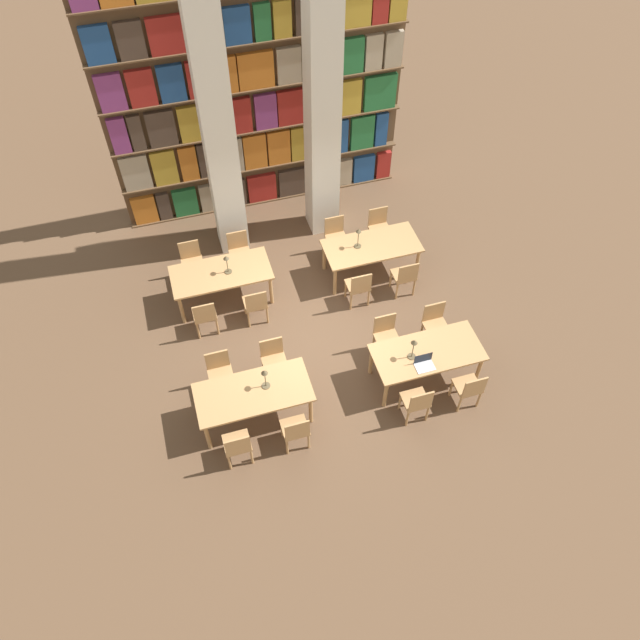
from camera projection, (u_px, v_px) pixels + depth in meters
ground_plane at (318, 338)px, 11.71m from camera, size 40.00×40.00×0.00m
bookshelf_bank at (257, 92)px, 12.18m from camera, size 6.04×0.35×5.50m
pillar_left at (216, 118)px, 11.02m from camera, size 0.58×0.58×6.00m
pillar_center at (322, 100)px, 11.37m from camera, size 0.58×0.58×6.00m
reading_table_0 at (253, 395)px, 10.13m from camera, size 1.88×0.88×0.76m
chair_0 at (238, 445)px, 9.75m from camera, size 0.42×0.40×0.90m
chair_1 at (220, 372)px, 10.63m from camera, size 0.42×0.40×0.90m
chair_2 at (296, 430)px, 9.92m from camera, size 0.42×0.40×0.90m
chair_3 at (274, 359)px, 10.80m from camera, size 0.42×0.40×0.90m
desk_lamp_0 at (265, 376)px, 9.90m from camera, size 0.14×0.14×0.43m
reading_table_1 at (427, 355)px, 10.63m from camera, size 1.88×0.88×0.76m
chair_4 at (417, 402)px, 10.25m from camera, size 0.42×0.40×0.90m
chair_5 at (386, 335)px, 11.13m from camera, size 0.42×0.40×0.90m
chair_6 at (469, 388)px, 10.42m from camera, size 0.42×0.40×0.90m
chair_7 at (435, 323)px, 11.30m from camera, size 0.42×0.40×0.90m
desk_lamp_1 at (414, 346)px, 10.26m from camera, size 0.14×0.14×0.45m
laptop at (424, 364)px, 10.35m from camera, size 0.32×0.22×0.21m
reading_table_2 at (221, 275)px, 11.80m from camera, size 1.88×0.88×0.76m
chair_8 at (205, 315)px, 11.42m from camera, size 0.42×0.40×0.90m
chair_9 at (192, 261)px, 12.29m from camera, size 0.42×0.40×0.90m
chair_10 at (256, 304)px, 11.59m from camera, size 0.42×0.40×0.90m
chair_11 at (239, 251)px, 12.47m from camera, size 0.42×0.40×0.90m
desk_lamp_2 at (227, 261)px, 11.52m from camera, size 0.14×0.14×0.42m
reading_table_3 at (372, 248)px, 12.25m from camera, size 1.88×0.88×0.76m
chair_12 at (359, 286)px, 11.87m from camera, size 0.42×0.40×0.90m
chair_13 at (336, 236)px, 12.74m from camera, size 0.42×0.40×0.90m
chair_14 at (405, 276)px, 12.04m from camera, size 0.42×0.40×0.90m
chair_15 at (379, 227)px, 12.91m from camera, size 0.42×0.40×0.90m
desk_lamp_3 at (358, 235)px, 11.93m from camera, size 0.14×0.14×0.45m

